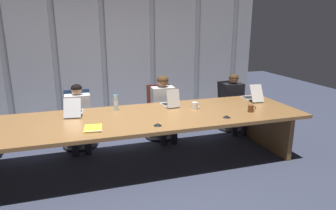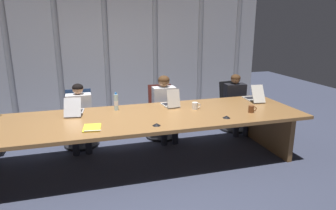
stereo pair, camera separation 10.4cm
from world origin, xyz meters
TOP-DOWN VIEW (x-y plane):
  - ground_plane at (0.00, 0.00)m, footprint 14.55×14.55m
  - conference_table at (0.00, 0.00)m, footprint 5.15×1.39m
  - curtain_backdrop at (0.00, 2.82)m, footprint 7.28×0.17m
  - laptop_left_mid at (-0.79, 0.40)m, footprint 0.30×0.48m
  - laptop_center at (0.71, 0.41)m, footprint 0.25×0.39m
  - laptop_right_mid at (2.22, 0.37)m, footprint 0.26×0.51m
  - office_chair_left_mid at (-0.73, 1.07)m, footprint 0.60×0.60m
  - office_chair_center at (0.73, 1.07)m, footprint 0.60×0.60m
  - office_chair_right_mid at (2.23, 1.07)m, footprint 0.60×0.61m
  - person_left_mid at (-0.72, 0.91)m, footprint 0.42×0.55m
  - person_center at (0.76, 0.92)m, footprint 0.42×0.55m
  - person_right_mid at (2.19, 0.91)m, footprint 0.44×0.57m
  - water_bottle_primary at (-0.16, 0.43)m, footprint 0.07×0.07m
  - coffee_mug_near at (1.79, -0.28)m, footprint 0.14×0.09m
  - coffee_mug_far at (1.04, 0.14)m, footprint 0.14×0.09m
  - conference_mic_left_side at (1.30, -0.42)m, footprint 0.11×0.11m
  - conference_mic_middle at (0.26, -0.46)m, footprint 0.11×0.11m
  - spiral_notepad at (-0.57, -0.34)m, footprint 0.26×0.33m

SIDE VIEW (x-z plane):
  - ground_plane at x=0.00m, z-range 0.00..0.00m
  - office_chair_right_mid at x=2.23m, z-range -0.13..0.82m
  - office_chair_left_mid at x=-0.73m, z-range -0.13..0.82m
  - office_chair_center at x=0.73m, z-range -0.13..0.82m
  - person_left_mid at x=-0.72m, z-range 0.07..1.17m
  - person_right_mid at x=2.19m, z-range 0.07..1.18m
  - conference_table at x=0.00m, z-range 0.25..1.01m
  - person_center at x=0.76m, z-range 0.08..1.24m
  - spiral_notepad at x=-0.57m, z-range 0.75..0.78m
  - conference_mic_left_side at x=1.30m, z-range 0.75..0.79m
  - conference_mic_middle at x=0.26m, z-range 0.75..0.79m
  - laptop_left_mid at x=-0.79m, z-range 0.67..0.94m
  - coffee_mug_near at x=1.79m, z-range 0.75..0.86m
  - coffee_mug_far at x=1.04m, z-range 0.75..0.86m
  - laptop_right_mid at x=2.22m, z-range 0.66..0.96m
  - laptop_center at x=0.71m, z-range 0.66..0.96m
  - water_bottle_primary at x=-0.16m, z-range 0.74..1.02m
  - curtain_backdrop at x=0.00m, z-range 0.00..2.78m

